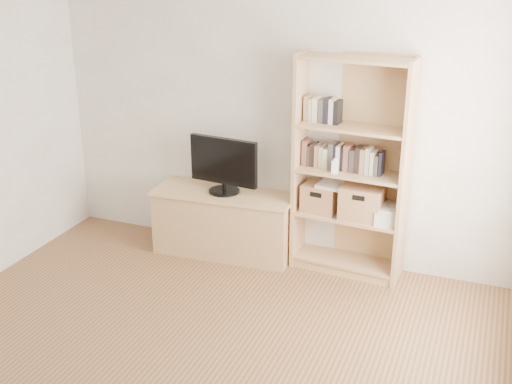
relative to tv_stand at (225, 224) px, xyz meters
The scene contains 11 objects.
back_wall 1.12m from the tv_stand, 28.56° to the left, with size 4.50×0.02×2.60m, color beige.
tv_stand is the anchor object (origin of this frame).
bookshelf 1.40m from the tv_stand, ahead, with size 1.01×0.36×2.01m, color tan.
television 0.61m from the tv_stand, behind, with size 0.70×0.05×0.55m, color black.
books_row_mid 1.45m from the tv_stand, ahead, with size 0.88×0.17×0.24m, color brown.
books_row_upper 1.54m from the tv_stand, ahead, with size 0.35×0.13×0.18m, color brown.
baby_monitor 1.31m from the tv_stand, ahead, with size 0.06×0.04×0.12m, color white.
basket_left 1.02m from the tv_stand, ahead, with size 0.32×0.26×0.26m, color #9A6745.
basket_right 1.39m from the tv_stand, ahead, with size 0.37×0.31×0.31m, color #9A6745.
laptop 1.22m from the tv_stand, ahead, with size 0.35×0.25×0.03m, color white.
magazine_stack 1.59m from the tv_stand, ahead, with size 0.19×0.28×0.13m, color beige.
Camera 1 is at (1.93, -3.01, 2.87)m, focal length 45.00 mm.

